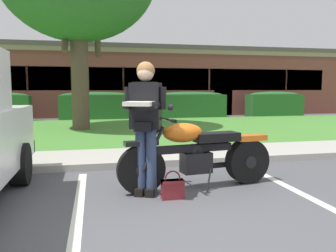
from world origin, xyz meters
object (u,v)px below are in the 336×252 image
at_px(rider_person, 145,117).
at_px(hedge_center_left, 97,105).
at_px(hedge_right, 274,103).
at_px(brick_building, 116,82).
at_px(handbag, 173,187).
at_px(motorcycle, 203,153).
at_px(hedge_center_right, 191,104).

distance_m(rider_person, hedge_center_left, 11.41).
height_order(hedge_center_left, hedge_right, same).
bearing_deg(rider_person, hedge_right, 53.97).
bearing_deg(brick_building, handbag, -92.26).
distance_m(motorcycle, hedge_right, 13.47).
bearing_deg(hedge_center_right, brick_building, 117.54).
xyz_separation_m(motorcycle, hedge_center_right, (3.14, 11.22, 0.17)).
height_order(rider_person, hedge_center_left, rider_person).
distance_m(motorcycle, rider_person, 1.00).
distance_m(rider_person, brick_building, 17.18).
bearing_deg(hedge_center_right, rider_person, -109.23).
bearing_deg(hedge_right, motorcycle, -123.61).
bearing_deg(motorcycle, brick_building, 89.49).
height_order(handbag, hedge_center_right, hedge_center_right).
xyz_separation_m(hedge_center_right, brick_building, (-2.99, 5.74, 1.13)).
height_order(rider_person, brick_building, brick_building).
distance_m(rider_person, hedge_right, 14.10).
distance_m(motorcycle, hedge_center_right, 11.66).
bearing_deg(motorcycle, hedge_center_right, 74.35).
bearing_deg(hedge_center_left, hedge_right, -0.00).
bearing_deg(handbag, hedge_center_left, 93.13).
distance_m(handbag, hedge_center_right, 12.21).
xyz_separation_m(handbag, hedge_right, (7.99, 11.63, 0.51)).
relative_size(motorcycle, rider_person, 1.31).
height_order(hedge_center_right, brick_building, brick_building).
height_order(handbag, hedge_center_left, hedge_center_left).
height_order(hedge_center_left, hedge_center_right, same).
relative_size(motorcycle, hedge_right, 0.82).
relative_size(motorcycle, brick_building, 0.09).
bearing_deg(rider_person, handbag, -37.40).
bearing_deg(handbag, motorcycle, 37.48).
bearing_deg(hedge_center_right, hedge_center_left, 180.00).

